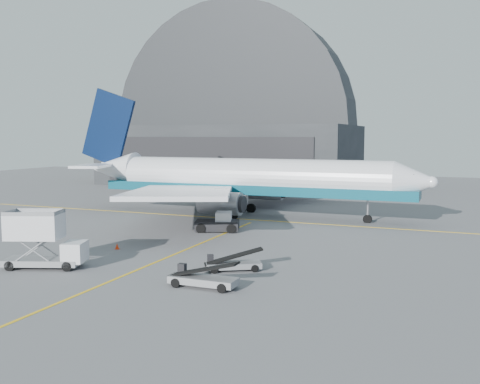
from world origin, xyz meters
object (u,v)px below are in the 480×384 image
at_px(belt_loader_b, 203,279).
at_px(belt_loader_a, 233,264).
at_px(catering_truck, 42,241).
at_px(pushback_tug, 219,224).
at_px(airliner, 238,178).

bearing_deg(belt_loader_b, belt_loader_a, 87.84).
bearing_deg(catering_truck, pushback_tug, 53.12).
bearing_deg(belt_loader_b, airliner, 107.93).
distance_m(airliner, catering_truck, 30.84).
relative_size(airliner, catering_truck, 7.40).
xyz_separation_m(catering_truck, belt_loader_b, (13.48, -0.11, -1.51)).
height_order(airliner, catering_truck, airliner).
xyz_separation_m(airliner, belt_loader_a, (10.23, -25.92, -4.12)).
xyz_separation_m(airliner, catering_truck, (-3.40, -30.55, -2.55)).
xyz_separation_m(pushback_tug, belt_loader_a, (7.82, -14.68, -0.27)).
relative_size(airliner, belt_loader_a, 11.19).
height_order(pushback_tug, belt_loader_a, pushback_tug).
bearing_deg(belt_loader_a, belt_loader_b, -122.31).
distance_m(pushback_tug, belt_loader_b, 20.88).
relative_size(belt_loader_a, belt_loader_b, 0.87).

